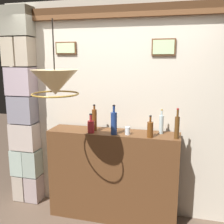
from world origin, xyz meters
TOP-DOWN VIEW (x-y plane):
  - panelled_rear_partition at (0.00, 1.10)m, footprint 3.02×0.15m
  - stone_pillar at (-1.27, 0.98)m, footprint 0.40×0.28m
  - bar_shelf_unit at (0.00, 0.84)m, footprint 1.57×0.36m
  - liquor_bottle_port at (0.45, 0.72)m, footprint 0.07×0.07m
  - liquor_bottle_bourbon at (0.56, 0.91)m, footprint 0.05×0.05m
  - liquor_bottle_sherry at (-0.23, 0.84)m, footprint 0.06×0.06m
  - liquor_bottle_brandy at (0.04, 0.74)m, footprint 0.07×0.07m
  - liquor_bottle_whiskey at (0.74, 0.75)m, footprint 0.05×0.05m
  - liquor_bottle_mezcal at (-0.24, 0.73)m, footprint 0.08×0.08m
  - glass_tumbler_rocks at (0.19, 0.77)m, footprint 0.06×0.06m
  - pendant_lamp at (-0.35, 0.09)m, footprint 0.43×0.43m

SIDE VIEW (x-z plane):
  - bar_shelf_unit at x=0.00m, z-range 0.00..1.12m
  - glass_tumbler_rocks at x=0.19m, z-range 1.12..1.21m
  - liquor_bottle_mezcal at x=-0.24m, z-range 1.09..1.32m
  - liquor_bottle_port at x=0.45m, z-range 1.09..1.34m
  - liquor_bottle_bourbon at x=0.56m, z-range 1.09..1.38m
  - liquor_bottle_whiskey at x=0.74m, z-range 1.09..1.42m
  - liquor_bottle_sherry at x=-0.23m, z-range 1.10..1.42m
  - liquor_bottle_brandy at x=0.04m, z-range 1.09..1.43m
  - stone_pillar at x=-1.27m, z-range 0.01..2.62m
  - panelled_rear_partition at x=0.00m, z-range 0.08..2.75m
  - pendant_lamp at x=-0.35m, z-range 1.43..2.09m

